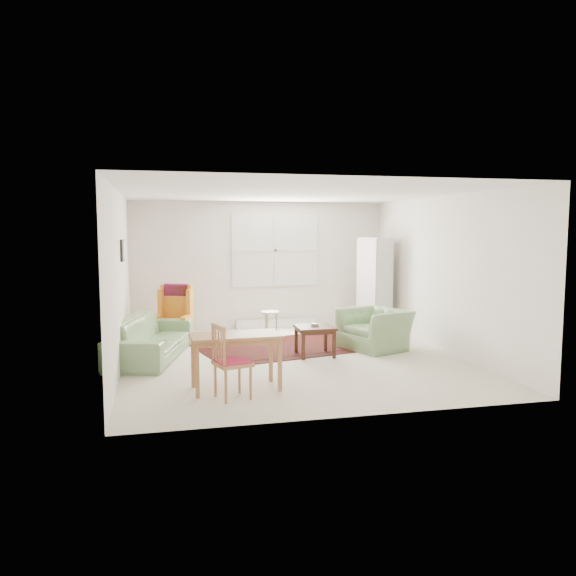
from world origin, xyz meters
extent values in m
cube|color=beige|center=(0.00, 0.00, 0.00)|extent=(5.00, 5.50, 0.01)
cube|color=white|center=(0.00, 0.00, 2.50)|extent=(5.00, 5.50, 0.01)
cube|color=white|center=(0.00, 2.75, 1.25)|extent=(5.00, 0.04, 2.50)
cube|color=white|center=(0.00, -2.75, 1.25)|extent=(5.00, 0.04, 2.50)
cube|color=white|center=(-2.50, 0.00, 1.25)|extent=(0.04, 5.50, 2.50)
cube|color=white|center=(2.50, 0.00, 1.25)|extent=(0.04, 5.50, 2.50)
cube|color=white|center=(0.30, 2.73, 1.55)|extent=(1.72, 0.06, 1.42)
cube|color=white|center=(0.30, 2.73, 1.55)|extent=(1.60, 0.02, 1.30)
cube|color=silver|center=(0.30, 2.67, 0.09)|extent=(1.60, 0.12, 0.18)
cube|color=black|center=(-2.48, 0.50, 1.65)|extent=(0.03, 0.42, 0.32)
cube|color=#9A8E47|center=(-2.46, 0.50, 1.65)|extent=(0.01, 0.34, 0.24)
imported|color=#729463|center=(-2.10, 0.53, 0.44)|extent=(1.38, 2.31, 0.87)
imported|color=#729463|center=(1.48, 0.36, 0.39)|extent=(1.20, 1.27, 0.79)
camera|label=1|loc=(-1.97, -8.17, 1.96)|focal=35.00mm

